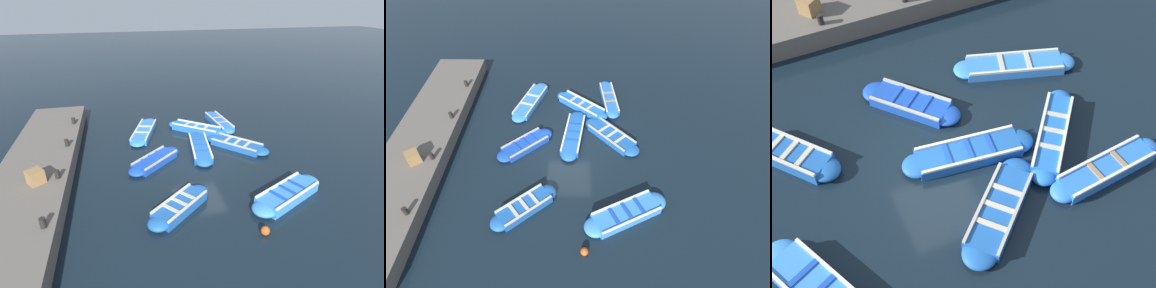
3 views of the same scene
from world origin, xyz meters
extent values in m
plane|color=black|center=(0.00, 0.00, 0.00)|extent=(120.00, 120.00, 0.00)
cube|color=#1E59AD|center=(-1.71, -3.66, 0.19)|extent=(2.35, 2.16, 0.37)
ellipsoid|color=#1E59AD|center=(-2.60, -4.41, 0.19)|extent=(1.16, 1.16, 0.37)
ellipsoid|color=#1E59AD|center=(-0.81, -2.92, 0.19)|extent=(1.16, 1.16, 0.37)
cube|color=beige|center=(-1.45, -3.97, 0.41)|extent=(1.80, 1.52, 0.07)
cube|color=beige|center=(-1.96, -3.36, 0.41)|extent=(1.80, 1.52, 0.07)
cube|color=beige|center=(-2.09, -3.98, 0.39)|extent=(0.60, 0.69, 0.04)
cube|color=beige|center=(-1.71, -3.66, 0.39)|extent=(0.60, 0.69, 0.04)
cube|color=beige|center=(-1.33, -3.35, 0.39)|extent=(0.60, 0.69, 0.04)
cube|color=#3884E0|center=(2.58, -3.95, 0.20)|extent=(3.01, 2.16, 0.40)
ellipsoid|color=#3884E0|center=(1.30, -4.57, 0.20)|extent=(1.28, 1.27, 0.40)
ellipsoid|color=#3884E0|center=(3.86, -3.33, 0.20)|extent=(1.28, 1.27, 0.40)
cube|color=silver|center=(2.78, -4.38, 0.43)|extent=(2.55, 1.28, 0.07)
cube|color=silver|center=(2.37, -3.53, 0.43)|extent=(2.55, 1.28, 0.07)
cube|color=#1947B7|center=(2.03, -4.21, 0.42)|extent=(0.52, 0.87, 0.04)
cube|color=#1947B7|center=(2.58, -3.95, 0.42)|extent=(0.52, 0.87, 0.04)
cube|color=#1947B7|center=(3.12, -3.69, 0.42)|extent=(0.52, 0.87, 0.04)
cube|color=#1947B7|center=(-2.17, 0.06, 0.15)|extent=(2.35, 2.23, 0.31)
ellipsoid|color=#1947B7|center=(-3.04, -0.71, 0.15)|extent=(1.21, 1.21, 0.31)
ellipsoid|color=#1947B7|center=(-1.30, 0.83, 0.15)|extent=(1.21, 1.21, 0.31)
cube|color=#B2AD9E|center=(-1.89, -0.25, 0.34)|extent=(1.76, 1.57, 0.07)
cube|color=#B2AD9E|center=(-2.45, 0.38, 0.34)|extent=(1.76, 1.57, 0.07)
cube|color=#1947B7|center=(-2.54, -0.26, 0.33)|extent=(0.64, 0.70, 0.04)
cube|color=#1947B7|center=(-2.17, 0.06, 0.33)|extent=(0.64, 0.70, 0.04)
cube|color=#1947B7|center=(-1.80, 0.39, 0.33)|extent=(0.64, 0.70, 0.04)
cube|color=blue|center=(0.70, 3.27, 0.18)|extent=(2.71, 2.44, 0.37)
ellipsoid|color=blue|center=(1.80, 2.34, 0.18)|extent=(1.02, 1.01, 0.37)
ellipsoid|color=blue|center=(-0.41, 4.19, 0.18)|extent=(1.02, 1.01, 0.37)
cube|color=silver|center=(0.92, 3.53, 0.40)|extent=(2.22, 1.87, 0.07)
cube|color=silver|center=(0.48, 3.00, 0.40)|extent=(2.22, 1.87, 0.07)
cube|color=beige|center=(1.17, 2.87, 0.39)|extent=(0.54, 0.61, 0.04)
cube|color=beige|center=(0.70, 3.27, 0.39)|extent=(0.54, 0.61, 0.04)
cube|color=beige|center=(0.23, 3.66, 0.39)|extent=(0.54, 0.61, 0.04)
cube|color=#1E59AD|center=(0.28, 0.83, 0.16)|extent=(1.28, 3.01, 0.32)
ellipsoid|color=#1E59AD|center=(0.09, -0.62, 0.16)|extent=(0.94, 0.96, 0.32)
ellipsoid|color=#1E59AD|center=(0.47, 2.28, 0.16)|extent=(0.94, 0.96, 0.32)
cube|color=silver|center=(0.69, 0.78, 0.35)|extent=(0.45, 2.84, 0.07)
cube|color=silver|center=(-0.13, 0.88, 0.35)|extent=(0.45, 2.84, 0.07)
cube|color=#1947B7|center=(0.20, 0.22, 0.34)|extent=(0.81, 0.24, 0.04)
cube|color=#1947B7|center=(0.28, 0.83, 0.34)|extent=(0.81, 0.24, 0.04)
cube|color=#1947B7|center=(0.36, 1.44, 0.34)|extent=(0.81, 0.24, 0.04)
cube|color=#1E59AD|center=(2.28, 0.75, 0.15)|extent=(2.50, 2.60, 0.31)
ellipsoid|color=#1E59AD|center=(3.18, -0.23, 0.15)|extent=(1.27, 1.28, 0.31)
ellipsoid|color=#1E59AD|center=(1.39, 1.72, 0.15)|extent=(1.27, 1.28, 0.31)
cube|color=#B2AD9E|center=(2.61, 1.05, 0.34)|extent=(1.81, 1.96, 0.07)
cube|color=#B2AD9E|center=(1.96, 0.45, 0.34)|extent=(1.81, 1.96, 0.07)
cube|color=beige|center=(2.66, 0.33, 0.33)|extent=(0.72, 0.68, 0.04)
cube|color=beige|center=(2.28, 0.75, 0.33)|extent=(0.72, 0.68, 0.04)
cube|color=beige|center=(1.90, 1.16, 0.33)|extent=(0.72, 0.68, 0.04)
cube|color=#3884E0|center=(-2.34, 3.67, 0.14)|extent=(1.81, 3.18, 0.28)
ellipsoid|color=#3884E0|center=(-2.81, 2.22, 0.14)|extent=(1.07, 1.08, 0.28)
ellipsoid|color=#3884E0|center=(-1.87, 5.13, 0.14)|extent=(1.07, 1.08, 0.28)
cube|color=silver|center=(-1.94, 3.55, 0.32)|extent=(1.00, 2.87, 0.07)
cube|color=silver|center=(-2.73, 3.80, 0.32)|extent=(1.00, 2.87, 0.07)
cube|color=beige|center=(-2.47, 3.26, 0.30)|extent=(0.81, 0.38, 0.04)
cube|color=beige|center=(-2.20, 4.09, 0.30)|extent=(0.81, 0.38, 0.04)
cube|color=blue|center=(2.34, 3.97, 0.16)|extent=(1.05, 2.92, 0.33)
ellipsoid|color=blue|center=(2.48, 2.55, 0.16)|extent=(0.78, 0.80, 0.33)
ellipsoid|color=blue|center=(2.20, 5.39, 0.16)|extent=(0.78, 0.80, 0.33)
cube|color=silver|center=(2.68, 4.01, 0.36)|extent=(0.36, 2.79, 0.07)
cube|color=silver|center=(2.00, 3.94, 0.36)|extent=(0.36, 2.79, 0.07)
cube|color=#9E7A51|center=(2.38, 3.57, 0.35)|extent=(0.69, 0.21, 0.04)
cube|color=#9E7A51|center=(2.30, 4.37, 0.35)|extent=(0.69, 0.21, 0.04)
cube|color=#605951|center=(-7.34, 0.00, 0.37)|extent=(2.97, 14.91, 0.74)
cylinder|color=black|center=(-6.20, -4.36, 0.92)|extent=(0.20, 0.20, 0.35)
cylinder|color=black|center=(-6.20, -1.45, 0.92)|extent=(0.20, 0.20, 0.35)
cylinder|color=black|center=(-6.20, 1.45, 0.92)|extent=(0.20, 0.20, 0.35)
cylinder|color=black|center=(-6.20, 4.36, 0.92)|extent=(0.20, 0.20, 0.35)
cube|color=olive|center=(-6.95, -1.62, 1.02)|extent=(0.77, 0.77, 0.55)
sphere|color=#E05119|center=(0.84, -5.58, 0.16)|extent=(0.31, 0.31, 0.31)
camera|label=1|loc=(-3.39, -12.51, 7.27)|focal=28.00mm
camera|label=2|loc=(0.65, -10.60, 11.14)|focal=28.00mm
camera|label=3|loc=(8.51, -3.12, 11.81)|focal=50.00mm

